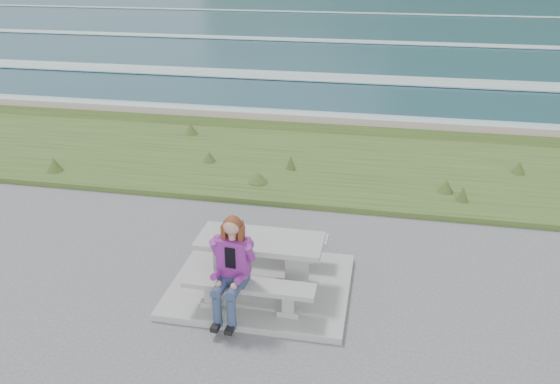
{
  "coord_description": "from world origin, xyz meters",
  "views": [
    {
      "loc": [
        1.59,
        -6.62,
        4.68
      ],
      "look_at": [
        0.05,
        1.2,
        1.05
      ],
      "focal_mm": 35.0,
      "sensor_mm": 36.0,
      "label": 1
    }
  ],
  "objects_px": {
    "picnic_table": "(260,248)",
    "seated_woman": "(230,282)",
    "bench_landward": "(249,290)",
    "bench_seaward": "(271,239)"
  },
  "relations": [
    {
      "from": "picnic_table",
      "to": "bench_landward",
      "type": "distance_m",
      "value": 0.74
    },
    {
      "from": "picnic_table",
      "to": "bench_landward",
      "type": "height_order",
      "value": "picnic_table"
    },
    {
      "from": "picnic_table",
      "to": "seated_woman",
      "type": "xyz_separation_m",
      "value": [
        -0.21,
        -0.84,
        -0.06
      ]
    },
    {
      "from": "bench_seaward",
      "to": "seated_woman",
      "type": "relative_size",
      "value": 1.26
    },
    {
      "from": "bench_seaward",
      "to": "picnic_table",
      "type": "bearing_deg",
      "value": -90.0
    },
    {
      "from": "picnic_table",
      "to": "bench_landward",
      "type": "relative_size",
      "value": 1.0
    },
    {
      "from": "bench_landward",
      "to": "seated_woman",
      "type": "relative_size",
      "value": 1.26
    },
    {
      "from": "picnic_table",
      "to": "seated_woman",
      "type": "relative_size",
      "value": 1.26
    },
    {
      "from": "bench_landward",
      "to": "seated_woman",
      "type": "distance_m",
      "value": 0.31
    },
    {
      "from": "bench_landward",
      "to": "bench_seaward",
      "type": "relative_size",
      "value": 1.0
    }
  ]
}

